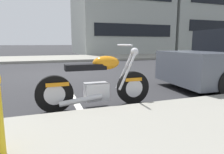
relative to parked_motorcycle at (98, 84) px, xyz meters
name	(u,v)px	position (x,y,z in m)	size (l,w,h in m)	color
ground_plane	(59,74)	(-0.32, 4.22, -0.42)	(260.00, 260.00, 0.00)	#28282B
sidewalk_far_curb	(191,55)	(11.68, 11.27, -0.35)	(120.00, 5.00, 0.14)	gray
parking_stall_stripe	(77,104)	(-0.32, 0.27, -0.42)	(0.12, 2.20, 0.01)	silver
parked_motorcycle	(98,84)	(0.00, 0.00, 0.00)	(2.01, 0.62, 1.10)	black
townhouse_mid_block	(118,5)	(7.20, 17.80, 4.79)	(9.00, 8.55, 10.41)	#939993
townhouse_behind_pole	(204,1)	(19.54, 18.62, 6.21)	(15.02, 10.19, 13.26)	#939993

